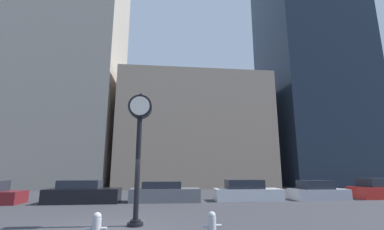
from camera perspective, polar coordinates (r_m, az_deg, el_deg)
ground_plane at (r=10.38m, az=-17.46°, el=-23.22°), size 200.00×200.00×0.00m
building_tall_tower at (r=39.97m, az=-27.01°, el=12.45°), size 15.72×12.00×35.51m
building_storefront_row at (r=34.57m, az=0.16°, el=-3.98°), size 18.53×12.00×13.82m
building_glass_modern at (r=43.09m, az=24.81°, el=9.66°), size 12.95×12.00×34.35m
street_clock at (r=10.76m, az=-11.65°, el=-3.65°), size 0.96×0.61×5.27m
car_black at (r=18.58m, az=-23.16°, el=-15.68°), size 4.58×1.72×1.44m
car_grey at (r=18.03m, az=-6.12°, el=-16.82°), size 4.67×1.90×1.33m
car_white at (r=18.97m, az=12.08°, el=-16.33°), size 4.63×1.88×1.41m
car_silver at (r=21.23m, az=26.12°, el=-15.00°), size 3.83×1.88×1.33m
car_red at (r=24.40m, az=36.29°, el=-13.24°), size 4.40×2.04×1.47m
fire_hydrant_near at (r=9.01m, az=4.44°, el=-22.96°), size 0.62×0.27×0.78m
fire_hydrant_far at (r=8.93m, az=-20.47°, el=-22.19°), size 0.63×0.27×0.83m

